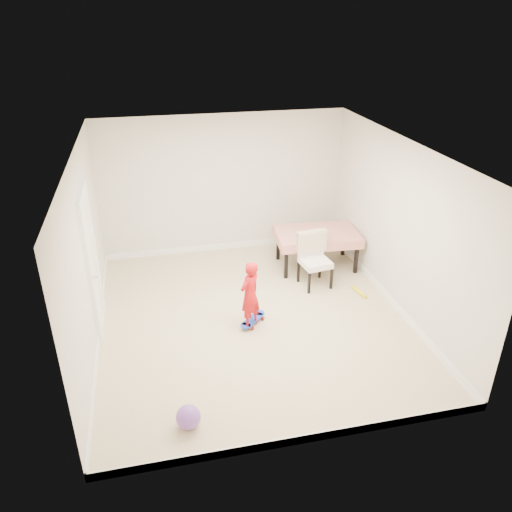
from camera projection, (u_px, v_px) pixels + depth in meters
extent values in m
plane|color=tan|center=(252.00, 318.00, 7.59)|extent=(5.00, 5.00, 0.00)
cube|color=white|center=(252.00, 151.00, 6.43)|extent=(4.50, 5.00, 0.04)
cube|color=beige|center=(223.00, 185.00, 9.16)|extent=(4.50, 0.04, 2.60)
cube|color=beige|center=(307.00, 345.00, 4.84)|extent=(4.50, 0.04, 2.60)
cube|color=beige|center=(87.00, 256.00, 6.56)|extent=(0.04, 5.00, 2.60)
cube|color=beige|center=(398.00, 227.00, 7.44)|extent=(0.04, 5.00, 2.60)
cube|color=white|center=(92.00, 265.00, 6.95)|extent=(0.11, 0.94, 2.11)
cube|color=white|center=(225.00, 246.00, 9.73)|extent=(4.50, 0.02, 0.12)
cube|color=white|center=(302.00, 439.00, 5.39)|extent=(4.50, 0.02, 0.12)
cube|color=white|center=(99.00, 334.00, 7.12)|extent=(0.02, 5.00, 0.12)
cube|color=white|center=(389.00, 298.00, 8.00)|extent=(0.02, 5.00, 0.12)
imported|color=red|center=(250.00, 297.00, 7.15)|extent=(0.45, 0.43, 1.04)
sphere|color=purple|center=(188.00, 417.00, 5.57)|extent=(0.28, 0.28, 0.28)
cylinder|color=yellow|center=(359.00, 292.00, 8.23)|extent=(0.14, 0.40, 0.06)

